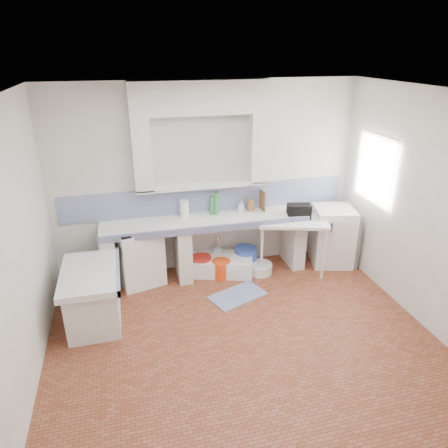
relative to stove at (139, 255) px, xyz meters
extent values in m
plane|color=brown|center=(1.09, -1.71, -0.43)|extent=(4.50, 4.50, 0.00)
plane|color=white|center=(1.09, -1.71, 2.37)|extent=(4.50, 4.50, 0.00)
plane|color=white|center=(1.09, 0.29, 0.97)|extent=(4.50, 0.00, 4.50)
plane|color=white|center=(1.09, -3.71, 0.97)|extent=(4.50, 0.00, 4.50)
plane|color=white|center=(-1.16, -1.71, 0.97)|extent=(0.00, 4.50, 4.50)
plane|color=white|center=(3.34, -1.71, 0.97)|extent=(0.00, 4.50, 4.50)
cube|color=white|center=(0.99, 0.16, 2.15)|extent=(1.90, 0.25, 0.45)
cube|color=#3A2212|center=(3.51, -0.51, 1.17)|extent=(0.35, 0.86, 1.06)
cube|color=white|center=(3.37, -0.51, 1.55)|extent=(0.01, 0.84, 0.24)
cube|color=white|center=(0.99, -0.01, 0.43)|extent=(3.00, 0.60, 0.08)
cube|color=navy|center=(0.99, -0.29, 0.43)|extent=(3.00, 0.04, 0.10)
cube|color=white|center=(-0.41, -0.01, -0.02)|extent=(0.20, 0.55, 0.82)
cube|color=white|center=(0.64, -0.01, -0.02)|extent=(0.20, 0.55, 0.82)
cube|color=white|center=(2.39, -0.01, -0.02)|extent=(0.20, 0.55, 0.82)
cube|color=white|center=(-0.61, -0.81, 0.23)|extent=(0.70, 1.10, 0.08)
cube|color=white|center=(-0.61, -0.81, -0.12)|extent=(0.60, 1.00, 0.62)
cube|color=navy|center=(-0.28, -0.81, 0.23)|extent=(0.04, 1.10, 0.10)
cube|color=navy|center=(1.09, 0.27, 0.67)|extent=(4.27, 0.03, 0.40)
cube|color=white|center=(0.00, 0.00, 0.00)|extent=(0.73, 0.72, 0.85)
cube|color=white|center=(1.21, -0.03, -0.31)|extent=(1.07, 0.78, 0.23)
cube|color=white|center=(2.27, -0.22, -0.01)|extent=(1.13, 0.84, 0.04)
cube|color=white|center=(2.99, -0.14, 0.04)|extent=(0.72, 0.72, 0.92)
cylinder|color=red|center=(0.91, -0.02, -0.28)|extent=(0.40, 0.40, 0.29)
cylinder|color=#EE4415|center=(1.18, -0.17, -0.29)|extent=(0.36, 0.36, 0.26)
cylinder|color=blue|center=(1.63, 0.03, -0.26)|extent=(0.41, 0.41, 0.33)
cylinder|color=white|center=(1.78, -0.19, -0.35)|extent=(0.50, 0.50, 0.15)
cylinder|color=silver|center=(1.17, 0.14, -0.26)|extent=(0.11, 0.11, 0.32)
cylinder|color=silver|center=(1.22, 0.12, -0.26)|extent=(0.10, 0.10, 0.33)
cube|color=black|center=(2.37, -0.18, 0.52)|extent=(0.38, 0.26, 0.22)
cylinder|color=#347F3F|center=(1.12, 0.14, 0.62)|extent=(0.07, 0.07, 0.28)
cylinder|color=#347F3F|center=(1.18, 0.14, 0.65)|extent=(0.08, 0.08, 0.34)
cube|color=brown|center=(1.72, 0.14, 0.56)|extent=(0.09, 0.07, 0.18)
cube|color=brown|center=(1.90, 0.14, 0.62)|extent=(0.03, 0.22, 0.30)
cylinder|color=white|center=(0.70, 0.12, 0.61)|extent=(0.16, 0.16, 0.26)
imported|color=white|center=(1.57, 0.14, 0.57)|extent=(0.11, 0.11, 0.18)
cube|color=#334596|center=(1.28, -0.74, -0.42)|extent=(0.86, 0.68, 0.01)
camera|label=1|loc=(-0.10, -5.45, 2.77)|focal=33.21mm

